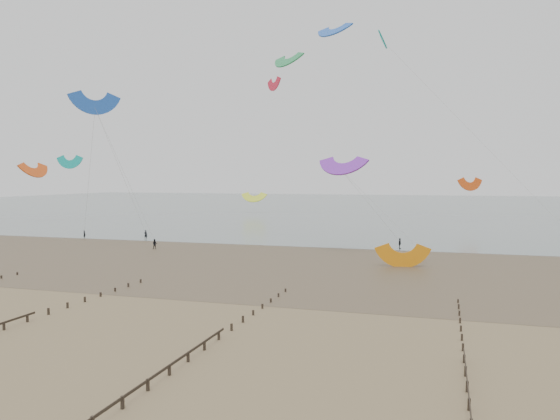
{
  "coord_description": "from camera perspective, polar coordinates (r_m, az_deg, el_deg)",
  "views": [
    {
      "loc": [
        20.55,
        -44.73,
        12.56
      ],
      "look_at": [
        -1.48,
        28.0,
        8.0
      ],
      "focal_mm": 35.0,
      "sensor_mm": 36.0,
      "label": 1
    }
  ],
  "objects": [
    {
      "name": "kitesurfers",
      "position": [
        94.98,
        20.1,
        -3.85
      ],
      "size": [
        123.71,
        20.24,
        1.89
      ],
      "color": "black",
      "rests_on": "ground"
    },
    {
      "name": "sea_and_shore",
      "position": [
        83.83,
        -0.44,
        -5.18
      ],
      "size": [
        500.0,
        665.0,
        0.03
      ],
      "color": "#475654",
      "rests_on": "ground"
    },
    {
      "name": "kitesurfer_lead",
      "position": [
        119.53,
        -19.76,
        -2.41
      ],
      "size": [
        0.67,
        0.52,
        1.63
      ],
      "primitive_type": "imported",
      "rotation": [
        0.0,
        0.0,
        2.9
      ],
      "color": "black",
      "rests_on": "ground"
    },
    {
      "name": "groynes",
      "position": [
        32.86,
        -15.61,
        -18.28
      ],
      "size": [
        72.16,
        50.16,
        1.0
      ],
      "color": "black",
      "rests_on": "ground"
    },
    {
      "name": "ground",
      "position": [
        50.81,
        -7.72,
        -10.91
      ],
      "size": [
        500.0,
        500.0,
        0.0
      ],
      "primitive_type": "plane",
      "color": "brown",
      "rests_on": "ground"
    },
    {
      "name": "grounded_kite",
      "position": [
        78.84,
        12.68,
        -5.82
      ],
      "size": [
        7.01,
        5.8,
        3.53
      ],
      "primitive_type": null,
      "rotation": [
        1.54,
        0.0,
        0.13
      ],
      "color": "orange",
      "rests_on": "ground"
    },
    {
      "name": "kites_airborne",
      "position": [
        135.93,
        6.89,
        6.93
      ],
      "size": [
        232.27,
        117.59,
        45.82
      ],
      "color": "#248F4D",
      "rests_on": "ground"
    }
  ]
}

